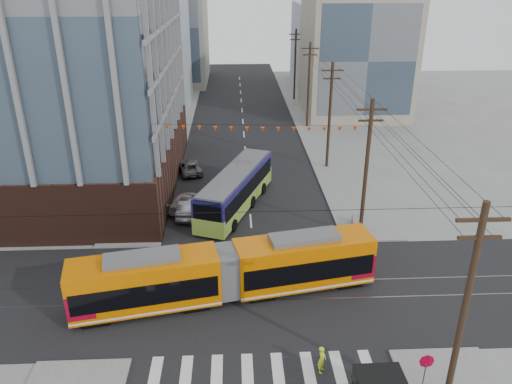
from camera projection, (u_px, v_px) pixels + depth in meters
ground at (260, 332)px, 28.94m from camera, size 160.00×160.00×0.00m
bg_bldg_nw_near at (123, 47)px, 71.98m from camera, size 18.00×16.00×18.00m
bg_bldg_ne_near at (355, 57)px, 70.13m from camera, size 14.00×14.00×16.00m
bg_bldg_nw_far at (161, 26)px, 89.94m from camera, size 16.00×18.00×20.00m
bg_bldg_ne_far at (340, 45)px, 88.86m from camera, size 16.00×16.00×14.00m
utility_pole_near at (463, 316)px, 21.58m from camera, size 0.30×0.30×11.00m
utility_pole_far at (295, 65)px, 78.13m from camera, size 0.30×0.30×11.00m
streetcar at (227, 272)px, 31.32m from camera, size 19.26×6.43×3.68m
city_bus at (236, 189)px, 43.33m from camera, size 6.97×12.62×3.54m
parked_car_silver at (191, 206)px, 42.53m from camera, size 2.18×4.89×1.56m
parked_car_white at (184, 202)px, 43.66m from camera, size 2.83×4.71×1.28m
parked_car_grey at (189, 167)px, 51.40m from camera, size 3.15×4.89×1.25m
pedestrian at (322, 359)px, 25.78m from camera, size 0.57×0.68×1.58m
stop_sign at (424, 378)px, 24.05m from camera, size 0.75×0.75×2.44m
jersey_barrier at (357, 230)px, 39.34m from camera, size 1.64×4.29×0.84m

